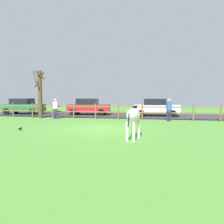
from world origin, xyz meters
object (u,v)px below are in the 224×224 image
bare_tree (40,93)px  zebra (134,117)px  visitor_left_of_tree (56,108)px  parked_car_red (89,106)px  visitor_right_of_tree (169,109)px  parked_car_white (156,107)px  crow_on_grass (20,129)px  parked_car_green (23,106)px

bare_tree → zebra: bare_tree is taller
bare_tree → visitor_left_of_tree: bare_tree is taller
parked_car_red → visitor_right_of_tree: visitor_right_of_tree is taller
bare_tree → zebra: bearing=-40.4°
parked_car_white → visitor_left_of_tree: 8.75m
crow_on_grass → visitor_left_of_tree: visitor_left_of_tree is taller
zebra → parked_car_white: (1.00, 10.53, -0.08)m
bare_tree → parked_car_white: size_ratio=0.97×
zebra → crow_on_grass: bearing=171.5°
visitor_left_of_tree → visitor_right_of_tree: size_ratio=1.00×
crow_on_grass → zebra: bearing=-8.5°
crow_on_grass → parked_car_green: (-6.08, 9.34, 0.72)m
bare_tree → parked_car_white: (9.52, 3.27, -1.27)m
zebra → crow_on_grass: size_ratio=8.94×
crow_on_grass → bare_tree: bearing=111.5°
visitor_left_of_tree → visitor_right_of_tree: bearing=0.8°
parked_car_white → visitor_left_of_tree: (-7.95, -3.65, 0.06)m
parked_car_red → zebra: bearing=-63.4°
zebra → parked_car_red: (-5.41, 10.77, -0.08)m
bare_tree → visitor_left_of_tree: (1.57, -0.38, -1.21)m
visitor_left_of_tree → visitor_right_of_tree: (8.86, 0.12, 0.00)m
visitor_left_of_tree → parked_car_red: bearing=68.3°
bare_tree → visitor_left_of_tree: size_ratio=2.41×
parked_car_white → zebra: bearing=-95.4°
parked_car_green → visitor_left_of_tree: size_ratio=2.50×
visitor_right_of_tree → bare_tree: bearing=178.6°
zebra → crow_on_grass: zebra is taller
visitor_right_of_tree → parked_car_red: bearing=152.7°
bare_tree → parked_car_green: size_ratio=0.96×
parked_car_green → visitor_left_of_tree: 6.14m
parked_car_red → parked_car_green: bearing=-175.4°
zebra → visitor_left_of_tree: (-6.95, 6.88, -0.02)m
visitor_right_of_tree → parked_car_green: bearing=167.0°
parked_car_green → visitor_right_of_tree: (14.01, -3.23, 0.06)m
bare_tree → zebra: 11.26m
bare_tree → parked_car_green: bare_tree is taller
bare_tree → crow_on_grass: 7.12m
crow_on_grass → parked_car_red: bearing=86.4°
parked_car_red → visitor_left_of_tree: bearing=-111.7°
visitor_right_of_tree → parked_car_white: bearing=104.5°
zebra → parked_car_white: 10.58m
bare_tree → zebra: (8.53, -7.26, -1.19)m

